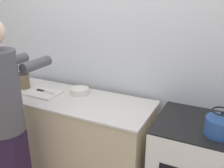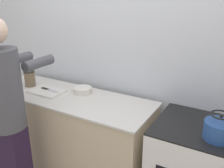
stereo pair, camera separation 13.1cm
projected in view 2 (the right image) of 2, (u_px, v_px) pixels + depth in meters
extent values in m
cube|color=silver|center=(123.00, 54.00, 2.44)|extent=(8.00, 0.05, 2.60)
cube|color=#C6B28E|center=(70.00, 137.00, 2.61)|extent=(1.70, 0.58, 0.90)
cube|color=beige|center=(68.00, 96.00, 2.45)|extent=(1.73, 0.60, 0.02)
cube|color=black|center=(205.00, 128.00, 1.86)|extent=(0.72, 0.61, 0.01)
cube|color=#281833|center=(15.00, 165.00, 2.25)|extent=(0.28, 0.17, 0.80)
cylinder|color=#4C4C51|center=(3.00, 90.00, 2.00)|extent=(0.31, 0.31, 0.67)
cylinder|color=#4C4C51|center=(17.00, 59.00, 2.23)|extent=(0.09, 0.30, 0.09)
cylinder|color=#4C4C51|center=(39.00, 63.00, 2.11)|extent=(0.09, 0.30, 0.09)
cube|color=silver|center=(47.00, 91.00, 2.53)|extent=(0.35, 0.23, 0.02)
cube|color=silver|center=(53.00, 91.00, 2.50)|extent=(0.15, 0.05, 0.01)
cube|color=black|center=(45.00, 89.00, 2.56)|extent=(0.09, 0.04, 0.01)
cylinder|color=#284C8C|center=(219.00, 130.00, 1.70)|extent=(0.21, 0.21, 0.13)
cone|color=#284C8C|center=(221.00, 120.00, 1.67)|extent=(0.17, 0.17, 0.03)
sphere|color=black|center=(222.00, 116.00, 1.66)|extent=(0.03, 0.03, 0.03)
torus|color=black|center=(222.00, 115.00, 1.66)|extent=(0.15, 0.15, 0.01)
cylinder|color=silver|center=(83.00, 90.00, 2.51)|extent=(0.18, 0.18, 0.06)
cylinder|color=#426684|center=(10.00, 83.00, 2.66)|extent=(0.13, 0.13, 0.09)
cylinder|color=#756047|center=(30.00, 79.00, 2.67)|extent=(0.11, 0.11, 0.16)
cylinder|color=#28231E|center=(29.00, 72.00, 2.64)|extent=(0.12, 0.12, 0.01)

